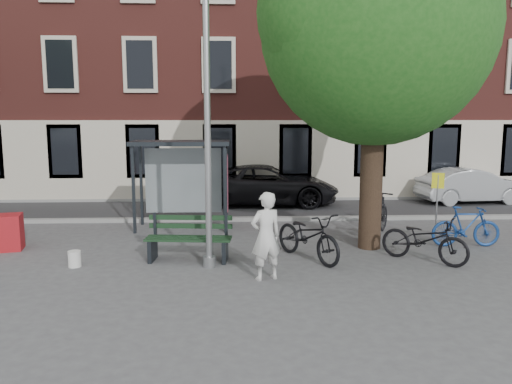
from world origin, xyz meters
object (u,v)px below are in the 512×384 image
object	(u,v)px
bike_c	(308,236)
notice_sign	(437,192)
bike_b	(466,227)
bike_d	(378,214)
bus_shelter	(195,164)
bench	(189,240)
car_dark	(267,185)
bike_a	(424,239)
lamppost	(208,142)
car_silver	(472,186)
red_stand	(3,233)
painter	(266,236)

from	to	relation	value
bike_c	notice_sign	bearing A→B (deg)	-7.11
bike_b	bike_d	size ratio (longest dim) A/B	0.85
bus_shelter	bench	bearing A→B (deg)	-88.14
bike_d	car_dark	bearing A→B (deg)	-31.76
bench	bike_a	xyz separation A→B (m)	(5.40, -0.39, 0.07)
bike_b	bike_a	bearing A→B (deg)	132.27
lamppost	car_dark	size ratio (longest dim) A/B	1.12
lamppost	bike_c	distance (m)	3.21
lamppost	bike_a	bearing A→B (deg)	2.16
bus_shelter	bike_a	bearing A→B (deg)	-35.38
bike_c	bike_d	size ratio (longest dim) A/B	1.06
bike_a	notice_sign	bearing A→B (deg)	12.52
car_dark	car_silver	bearing A→B (deg)	-86.38
bike_a	notice_sign	size ratio (longest dim) A/B	1.10
lamppost	bike_c	bearing A→B (deg)	12.07
bike_d	bike_b	bearing A→B (deg)	176.87
bike_b	bike_d	distance (m)	2.31
lamppost	bench	xyz separation A→B (m)	(-0.49, 0.58, -2.32)
lamppost	bike_d	distance (m)	5.78
bike_c	car_dark	bearing A→B (deg)	62.34
bus_shelter	bike_a	distance (m)	6.91
bike_b	bike_d	world-z (taller)	bike_d
bike_a	notice_sign	xyz separation A→B (m)	(1.06, 1.95, 0.79)
bike_d	car_dark	distance (m)	6.02
bike_b	red_stand	bearing A→B (deg)	91.91
bike_c	car_dark	world-z (taller)	car_dark
lamppost	bike_a	world-z (taller)	lamppost
bench	bike_a	world-z (taller)	bike_a
bike_c	lamppost	bearing A→B (deg)	160.97
bench	bike_a	distance (m)	5.42
notice_sign	bike_a	bearing A→B (deg)	-102.32
bike_d	notice_sign	xyz separation A→B (m)	(1.39, -0.65, 0.71)
bike_d	notice_sign	distance (m)	1.69
car_silver	notice_sign	size ratio (longest dim) A/B	2.24
lamppost	bike_d	world-z (taller)	lamppost
car_silver	notice_sign	bearing A→B (deg)	141.70
notice_sign	bench	bearing A→B (deg)	-150.20
bench	car_silver	bearing A→B (deg)	41.21
bench	bike_c	xyz separation A→B (m)	(2.77, -0.09, 0.10)
bike_b	car_dark	bearing A→B (deg)	38.03
car_silver	bike_d	bearing A→B (deg)	129.88
car_silver	bike_c	bearing A→B (deg)	129.73
car_dark	notice_sign	bearing A→B (deg)	-141.08
car_dark	red_stand	world-z (taller)	car_dark
bike_c	bus_shelter	bearing A→B (deg)	97.40
bench	car_dark	world-z (taller)	car_dark
car_dark	notice_sign	size ratio (longest dim) A/B	2.95
painter	red_stand	size ratio (longest dim) A/B	2.02
bike_b	red_stand	distance (m)	11.73
red_stand	bike_b	bearing A→B (deg)	-0.82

